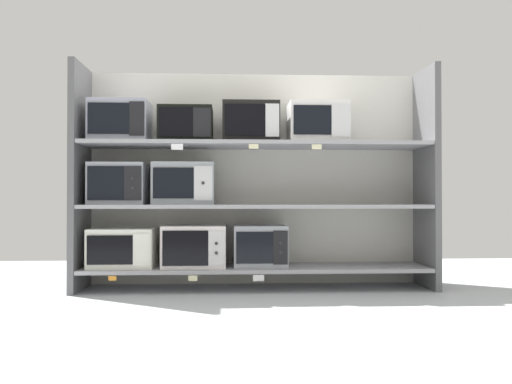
{
  "coord_description": "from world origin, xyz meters",
  "views": [
    {
      "loc": [
        -0.2,
        -4.22,
        0.72
      ],
      "look_at": [
        0.0,
        0.0,
        0.77
      ],
      "focal_mm": 36.99,
      "sensor_mm": 36.0,
      "label": 1
    }
  ],
  "objects_px": {
    "microwave_0": "(123,248)",
    "microwave_6": "(186,125)",
    "microwave_1": "(195,246)",
    "microwave_8": "(317,123)",
    "microwave_5": "(120,122)",
    "microwave_3": "(119,184)",
    "microwave_7": "(251,123)",
    "microwave_4": "(184,184)",
    "microwave_2": "(260,246)"
  },
  "relations": [
    {
      "from": "microwave_0",
      "to": "microwave_1",
      "type": "relative_size",
      "value": 1.01
    },
    {
      "from": "microwave_7",
      "to": "microwave_0",
      "type": "bearing_deg",
      "value": 179.99
    },
    {
      "from": "microwave_8",
      "to": "microwave_5",
      "type": "bearing_deg",
      "value": -180.0
    },
    {
      "from": "microwave_1",
      "to": "microwave_8",
      "type": "distance_m",
      "value": 1.39
    },
    {
      "from": "microwave_5",
      "to": "microwave_8",
      "type": "relative_size",
      "value": 0.97
    },
    {
      "from": "microwave_8",
      "to": "microwave_2",
      "type": "bearing_deg",
      "value": -179.97
    },
    {
      "from": "microwave_6",
      "to": "microwave_8",
      "type": "bearing_deg",
      "value": 0.02
    },
    {
      "from": "microwave_1",
      "to": "microwave_8",
      "type": "xyz_separation_m",
      "value": [
        0.98,
        0.0,
        0.98
      ]
    },
    {
      "from": "microwave_2",
      "to": "microwave_7",
      "type": "relative_size",
      "value": 0.94
    },
    {
      "from": "microwave_0",
      "to": "microwave_2",
      "type": "relative_size",
      "value": 1.18
    },
    {
      "from": "microwave_0",
      "to": "microwave_1",
      "type": "bearing_deg",
      "value": -0.04
    },
    {
      "from": "microwave_4",
      "to": "microwave_0",
      "type": "bearing_deg",
      "value": -180.0
    },
    {
      "from": "microwave_1",
      "to": "microwave_3",
      "type": "distance_m",
      "value": 0.78
    },
    {
      "from": "microwave_2",
      "to": "microwave_1",
      "type": "bearing_deg",
      "value": -179.97
    },
    {
      "from": "microwave_3",
      "to": "microwave_6",
      "type": "height_order",
      "value": "microwave_6"
    },
    {
      "from": "microwave_1",
      "to": "microwave_0",
      "type": "bearing_deg",
      "value": 179.96
    },
    {
      "from": "microwave_0",
      "to": "microwave_5",
      "type": "distance_m",
      "value": 1.0
    },
    {
      "from": "microwave_0",
      "to": "microwave_7",
      "type": "height_order",
      "value": "microwave_7"
    },
    {
      "from": "microwave_6",
      "to": "microwave_8",
      "type": "height_order",
      "value": "microwave_8"
    },
    {
      "from": "microwave_2",
      "to": "microwave_6",
      "type": "relative_size",
      "value": 1.0
    },
    {
      "from": "microwave_4",
      "to": "microwave_8",
      "type": "height_order",
      "value": "microwave_8"
    },
    {
      "from": "microwave_3",
      "to": "microwave_8",
      "type": "bearing_deg",
      "value": 0.01
    },
    {
      "from": "microwave_0",
      "to": "microwave_5",
      "type": "height_order",
      "value": "microwave_5"
    },
    {
      "from": "microwave_7",
      "to": "microwave_3",
      "type": "bearing_deg",
      "value": -179.99
    },
    {
      "from": "microwave_0",
      "to": "microwave_5",
      "type": "xyz_separation_m",
      "value": [
        -0.02,
        -0.0,
        1.0
      ]
    },
    {
      "from": "microwave_0",
      "to": "microwave_6",
      "type": "bearing_deg",
      "value": -0.04
    },
    {
      "from": "microwave_4",
      "to": "microwave_7",
      "type": "height_order",
      "value": "microwave_7"
    },
    {
      "from": "microwave_3",
      "to": "microwave_4",
      "type": "height_order",
      "value": "microwave_4"
    },
    {
      "from": "microwave_5",
      "to": "microwave_7",
      "type": "xyz_separation_m",
      "value": [
        1.03,
        -0.0,
        -0.0
      ]
    },
    {
      "from": "microwave_1",
      "to": "microwave_6",
      "type": "distance_m",
      "value": 0.97
    },
    {
      "from": "microwave_2",
      "to": "microwave_5",
      "type": "height_order",
      "value": "microwave_5"
    },
    {
      "from": "microwave_3",
      "to": "microwave_8",
      "type": "distance_m",
      "value": 1.66
    },
    {
      "from": "microwave_2",
      "to": "microwave_7",
      "type": "height_order",
      "value": "microwave_7"
    },
    {
      "from": "microwave_0",
      "to": "microwave_7",
      "type": "bearing_deg",
      "value": -0.01
    },
    {
      "from": "microwave_2",
      "to": "microwave_3",
      "type": "distance_m",
      "value": 1.23
    },
    {
      "from": "microwave_6",
      "to": "microwave_1",
      "type": "bearing_deg",
      "value": -0.11
    },
    {
      "from": "microwave_0",
      "to": "microwave_3",
      "type": "relative_size",
      "value": 1.16
    },
    {
      "from": "microwave_7",
      "to": "microwave_8",
      "type": "distance_m",
      "value": 0.54
    },
    {
      "from": "microwave_0",
      "to": "microwave_4",
      "type": "bearing_deg",
      "value": 0.0
    },
    {
      "from": "microwave_0",
      "to": "microwave_8",
      "type": "relative_size",
      "value": 1.07
    },
    {
      "from": "microwave_1",
      "to": "microwave_5",
      "type": "relative_size",
      "value": 1.1
    },
    {
      "from": "microwave_7",
      "to": "microwave_1",
      "type": "bearing_deg",
      "value": -179.97
    },
    {
      "from": "microwave_5",
      "to": "microwave_3",
      "type": "bearing_deg",
      "value": -178.61
    },
    {
      "from": "microwave_0",
      "to": "microwave_2",
      "type": "distance_m",
      "value": 1.09
    },
    {
      "from": "microwave_5",
      "to": "microwave_8",
      "type": "height_order",
      "value": "microwave_5"
    },
    {
      "from": "microwave_3",
      "to": "microwave_6",
      "type": "relative_size",
      "value": 1.02
    },
    {
      "from": "microwave_3",
      "to": "microwave_7",
      "type": "bearing_deg",
      "value": 0.01
    },
    {
      "from": "microwave_0",
      "to": "microwave_6",
      "type": "height_order",
      "value": "microwave_6"
    },
    {
      "from": "microwave_5",
      "to": "microwave_6",
      "type": "relative_size",
      "value": 1.07
    },
    {
      "from": "microwave_1",
      "to": "microwave_6",
      "type": "height_order",
      "value": "microwave_6"
    }
  ]
}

